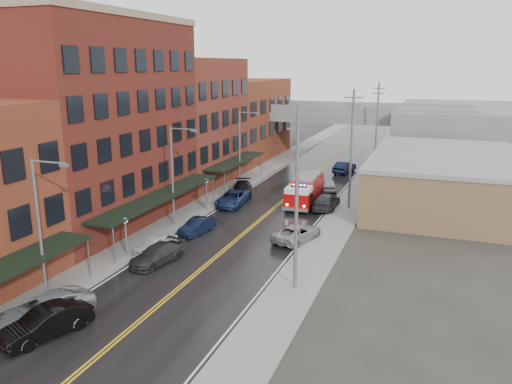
% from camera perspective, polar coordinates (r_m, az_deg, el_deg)
% --- Properties ---
extents(road, '(11.00, 160.00, 0.02)m').
position_cam_1_polar(road, '(48.84, 1.15, -2.64)').
color(road, black).
rests_on(road, ground).
extents(sidewalk_left, '(3.00, 160.00, 0.15)m').
position_cam_1_polar(sidewalk_left, '(51.57, -6.54, -1.73)').
color(sidewalk_left, slate).
rests_on(sidewalk_left, ground).
extents(sidewalk_right, '(3.00, 160.00, 0.15)m').
position_cam_1_polar(sidewalk_right, '(47.06, 9.59, -3.43)').
color(sidewalk_right, slate).
rests_on(sidewalk_right, ground).
extents(curb_left, '(0.30, 160.00, 0.15)m').
position_cam_1_polar(curb_left, '(50.87, -4.88, -1.91)').
color(curb_left, gray).
rests_on(curb_left, ground).
extents(curb_right, '(0.30, 160.00, 0.15)m').
position_cam_1_polar(curb_right, '(47.37, 7.63, -3.23)').
color(curb_right, gray).
rests_on(curb_right, ground).
extents(brick_building_b, '(9.00, 20.00, 18.00)m').
position_cam_1_polar(brick_building_b, '(47.13, -17.33, 7.27)').
color(brick_building_b, maroon).
rests_on(brick_building_b, ground).
extents(brick_building_c, '(9.00, 15.00, 15.00)m').
position_cam_1_polar(brick_building_c, '(62.02, -7.37, 7.97)').
color(brick_building_c, maroon).
rests_on(brick_building_c, ground).
extents(brick_building_far, '(9.00, 20.00, 12.00)m').
position_cam_1_polar(brick_building_far, '(78.02, -1.36, 8.28)').
color(brick_building_far, brown).
rests_on(brick_building_far, ground).
extents(tan_building, '(14.00, 22.00, 5.00)m').
position_cam_1_polar(tan_building, '(55.43, 20.54, 1.16)').
color(tan_building, brown).
rests_on(tan_building, ground).
extents(right_far_block, '(18.00, 30.00, 8.00)m').
position_cam_1_polar(right_far_block, '(84.82, 22.08, 6.37)').
color(right_far_block, slate).
rests_on(right_far_block, ground).
extents(awning_1, '(2.60, 18.00, 3.09)m').
position_cam_1_polar(awning_1, '(44.99, -10.86, -0.45)').
color(awning_1, black).
rests_on(awning_1, ground).
extents(awning_2, '(2.60, 13.00, 3.09)m').
position_cam_1_polar(awning_2, '(60.25, -2.31, 3.55)').
color(awning_2, black).
rests_on(awning_2, ground).
extents(globe_lamp_1, '(0.44, 0.44, 3.12)m').
position_cam_1_polar(globe_lamp_1, '(39.00, -14.70, -4.03)').
color(globe_lamp_1, '#59595B').
rests_on(globe_lamp_1, ground).
extents(globe_lamp_2, '(0.44, 0.44, 3.12)m').
position_cam_1_polar(globe_lamp_2, '(50.60, -5.71, 0.60)').
color(globe_lamp_2, '#59595B').
rests_on(globe_lamp_2, ground).
extents(street_lamp_0, '(2.64, 0.22, 9.00)m').
position_cam_1_polar(street_lamp_0, '(32.37, -23.28, -3.21)').
color(street_lamp_0, '#59595B').
rests_on(street_lamp_0, ground).
extents(street_lamp_1, '(2.64, 0.22, 9.00)m').
position_cam_1_polar(street_lamp_1, '(44.86, -9.30, 2.46)').
color(street_lamp_1, '#59595B').
rests_on(street_lamp_1, ground).
extents(street_lamp_2, '(2.64, 0.22, 9.00)m').
position_cam_1_polar(street_lamp_2, '(59.07, -1.67, 5.50)').
color(street_lamp_2, '#59595B').
rests_on(street_lamp_2, ground).
extents(utility_pole_0, '(1.80, 0.24, 12.00)m').
position_cam_1_polar(utility_pole_0, '(31.28, 4.67, -0.50)').
color(utility_pole_0, '#59595B').
rests_on(utility_pole_0, ground).
extents(utility_pole_1, '(1.80, 0.24, 12.00)m').
position_cam_1_polar(utility_pole_1, '(50.44, 10.85, 5.00)').
color(utility_pole_1, '#59595B').
rests_on(utility_pole_1, ground).
extents(utility_pole_2, '(1.80, 0.24, 12.00)m').
position_cam_1_polar(utility_pole_2, '(70.07, 13.63, 7.44)').
color(utility_pole_2, '#59595B').
rests_on(utility_pole_2, ground).
extents(overpass, '(40.00, 10.00, 7.50)m').
position_cam_1_polar(overpass, '(78.10, 8.95, 8.11)').
color(overpass, slate).
rests_on(overpass, ground).
extents(fire_truck, '(3.44, 8.06, 2.91)m').
position_cam_1_polar(fire_truck, '(52.37, 5.57, 0.25)').
color(fire_truck, '#A60807').
rests_on(fire_truck, ground).
extents(parked_car_left_1, '(3.24, 5.21, 1.62)m').
position_cam_1_polar(parked_car_left_1, '(29.99, -22.86, -13.61)').
color(parked_car_left_1, black).
rests_on(parked_car_left_1, ground).
extents(parked_car_left_2, '(4.25, 6.23, 1.58)m').
position_cam_1_polar(parked_car_left_2, '(31.46, -23.14, -12.32)').
color(parked_car_left_2, gray).
rests_on(parked_car_left_2, ground).
extents(parked_car_left_3, '(2.81, 5.03, 1.38)m').
position_cam_1_polar(parked_car_left_3, '(37.83, -11.28, -7.02)').
color(parked_car_left_3, '#29292C').
rests_on(parked_car_left_3, ground).
extents(parked_car_left_4, '(2.73, 4.22, 1.34)m').
position_cam_1_polar(parked_car_left_4, '(39.97, -11.42, -5.87)').
color(parked_car_left_4, white).
rests_on(parked_car_left_4, ground).
extents(parked_car_left_5, '(2.02, 4.19, 1.32)m').
position_cam_1_polar(parked_car_left_5, '(43.77, -6.74, -3.89)').
color(parked_car_left_5, black).
rests_on(parked_car_left_5, ground).
extents(parked_car_left_6, '(2.95, 5.61, 1.50)m').
position_cam_1_polar(parked_car_left_6, '(52.00, -2.72, -0.74)').
color(parked_car_left_6, navy).
rests_on(parked_car_left_6, ground).
extents(parked_car_left_7, '(3.69, 5.56, 1.50)m').
position_cam_1_polar(parked_car_left_7, '(56.00, -1.58, 0.37)').
color(parked_car_left_7, black).
rests_on(parked_car_left_7, ground).
extents(parked_car_right_0, '(3.70, 5.58, 1.42)m').
position_cam_1_polar(parked_car_right_0, '(41.77, 4.73, -4.67)').
color(parked_car_right_0, gray).
rests_on(parked_car_right_0, ground).
extents(parked_car_right_1, '(2.23, 5.39, 1.56)m').
position_cam_1_polar(parked_car_right_1, '(51.24, 7.99, -1.06)').
color(parked_car_right_1, '#28282B').
rests_on(parked_car_right_1, ground).
extents(parked_car_right_2, '(2.84, 4.45, 1.41)m').
position_cam_1_polar(parked_car_right_2, '(58.74, 8.25, 0.85)').
color(parked_car_right_2, '#B7B7B7').
rests_on(parked_car_right_2, ground).
extents(parked_car_right_3, '(2.54, 5.04, 1.58)m').
position_cam_1_polar(parked_car_right_3, '(68.70, 10.09, 2.82)').
color(parked_car_right_3, '#0E1433').
rests_on(parked_car_right_3, ground).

